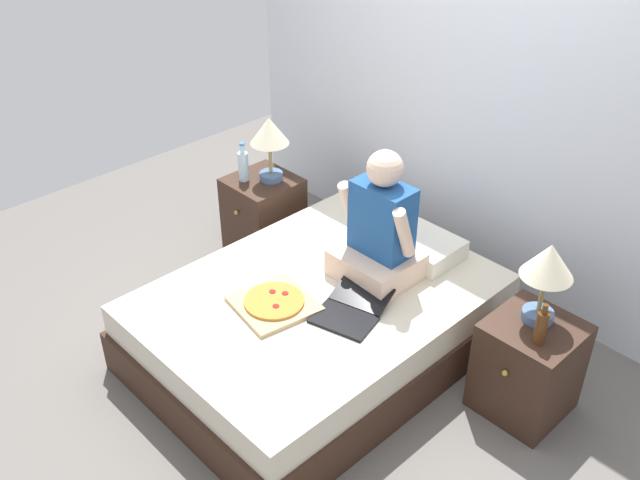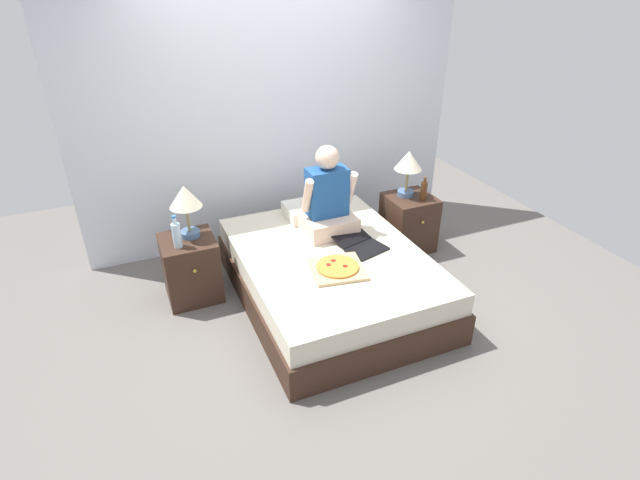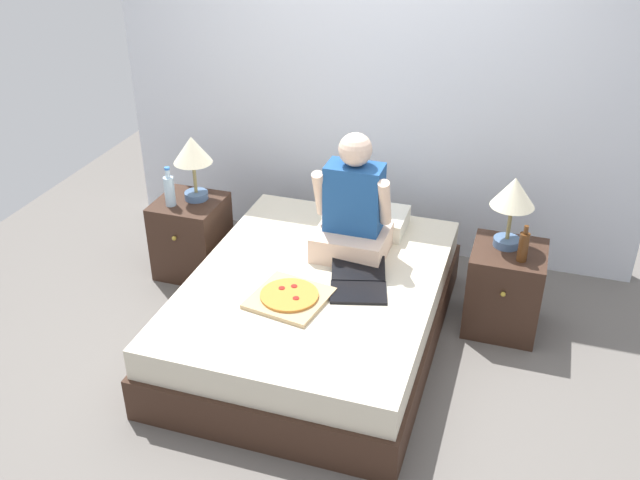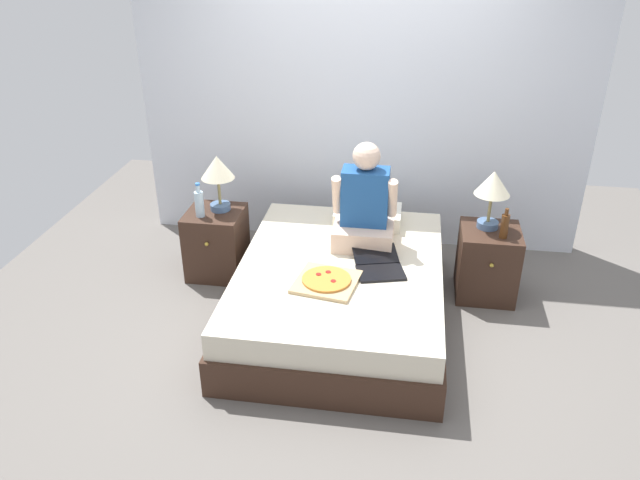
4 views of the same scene
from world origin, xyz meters
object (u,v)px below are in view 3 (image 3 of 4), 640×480
object	(u,v)px
nightstand_right	(504,289)
pizza_box	(289,297)
person_seated	(353,211)
lamp_on_left_nightstand	(192,154)
laptop	(358,284)
lamp_on_right_nightstand	(513,197)
nightstand_left	(192,236)
beer_bottle	(523,246)
water_bottle	(169,190)
bed	(315,309)

from	to	relation	value
nightstand_right	pizza_box	size ratio (longest dim) A/B	1.20
person_seated	lamp_on_left_nightstand	bearing A→B (deg)	170.74
laptop	person_seated	bearing A→B (deg)	110.85
lamp_on_right_nightstand	laptop	xyz separation A→B (m)	(-0.77, -0.57, -0.41)
nightstand_left	laptop	distance (m)	1.45
person_seated	laptop	distance (m)	0.48
person_seated	pizza_box	world-z (taller)	person_seated
beer_bottle	lamp_on_left_nightstand	bearing A→B (deg)	176.05
beer_bottle	laptop	size ratio (longest dim) A/B	0.48
water_bottle	pizza_box	distance (m)	1.29
water_bottle	person_seated	distance (m)	1.28
nightstand_left	person_seated	world-z (taller)	person_seated
nightstand_left	nightstand_right	xyz separation A→B (m)	(2.14, 0.00, 0.00)
person_seated	laptop	world-z (taller)	person_seated
laptop	beer_bottle	bearing A→B (deg)	25.52
beer_bottle	laptop	world-z (taller)	beer_bottle
pizza_box	nightstand_left	bearing A→B (deg)	143.03
beer_bottle	lamp_on_right_nightstand	bearing A→B (deg)	123.69
water_bottle	laptop	bearing A→B (deg)	-16.65
lamp_on_right_nightstand	pizza_box	world-z (taller)	lamp_on_right_nightstand
beer_bottle	pizza_box	world-z (taller)	beer_bottle
bed	beer_bottle	xyz separation A→B (m)	(1.14, 0.40, 0.43)
laptop	pizza_box	world-z (taller)	laptop
nightstand_left	lamp_on_right_nightstand	size ratio (longest dim) A/B	1.22
lamp_on_left_nightstand	laptop	distance (m)	1.48
lamp_on_left_nightstand	person_seated	bearing A→B (deg)	-9.26
water_bottle	lamp_on_right_nightstand	distance (m)	2.21
pizza_box	bed	bearing A→B (deg)	76.68
laptop	nightstand_left	bearing A→B (deg)	159.00
lamp_on_left_nightstand	laptop	xyz separation A→B (m)	(1.30, -0.57, -0.41)
lamp_on_left_nightstand	pizza_box	bearing A→B (deg)	-39.88
nightstand_left	nightstand_right	bearing A→B (deg)	0.00
lamp_on_left_nightstand	nightstand_right	size ratio (longest dim) A/B	0.82
nightstand_right	lamp_on_right_nightstand	xyz separation A→B (m)	(-0.03, 0.05, 0.60)
water_bottle	person_seated	world-z (taller)	person_seated
lamp_on_left_nightstand	beer_bottle	bearing A→B (deg)	-3.95
bed	lamp_on_left_nightstand	distance (m)	1.34
nightstand_left	nightstand_right	world-z (taller)	same
beer_bottle	pizza_box	bearing A→B (deg)	-151.27
bed	nightstand_left	bearing A→B (deg)	155.11
nightstand_right	beer_bottle	bearing A→B (deg)	-54.99
bed	nightstand_left	xyz separation A→B (m)	(-1.07, 0.50, 0.05)
nightstand_left	lamp_on_left_nightstand	distance (m)	0.61
nightstand_right	lamp_on_right_nightstand	bearing A→B (deg)	120.93
lamp_on_left_nightstand	laptop	size ratio (longest dim) A/B	0.93
water_bottle	nightstand_right	world-z (taller)	water_bottle
water_bottle	laptop	xyz separation A→B (m)	(1.42, -0.43, -0.19)
nightstand_right	person_seated	distance (m)	1.06
bed	pizza_box	size ratio (longest dim) A/B	4.24
bed	nightstand_right	xyz separation A→B (m)	(1.07, 0.50, 0.05)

